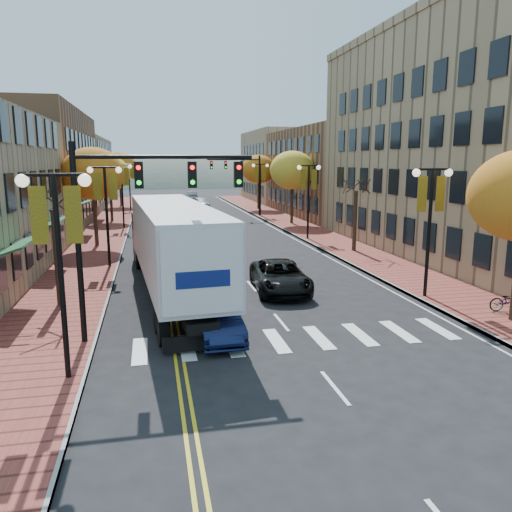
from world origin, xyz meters
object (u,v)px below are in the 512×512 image
navy_sedan (216,319)px  bicycle (510,301)px  semi_truck (170,240)px  black_suv (280,276)px

navy_sedan → bicycle: size_ratio=2.48×
semi_truck → black_suv: size_ratio=3.29×
navy_sedan → black_suv: size_ratio=0.79×
bicycle → semi_truck: bearing=74.9°
black_suv → bicycle: 10.22m
semi_truck → black_suv: bearing=-14.5°
semi_truck → navy_sedan: (1.34, -6.78, -1.88)m
black_suv → bicycle: (8.48, -5.70, -0.15)m
black_suv → bicycle: bearing=-29.8°
bicycle → navy_sedan: bearing=101.4°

